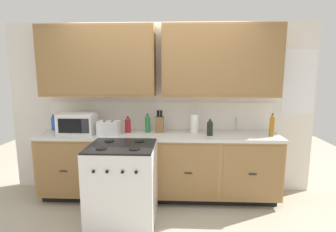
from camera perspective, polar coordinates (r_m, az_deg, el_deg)
ground_plane at (r=3.64m, az=-2.43°, el=-19.33°), size 8.10×8.10×0.00m
wall_unit at (r=3.69m, az=-1.91°, el=8.10°), size 4.44×0.40×2.45m
counter_run at (r=3.72m, az=-2.04°, el=-10.65°), size 3.27×0.64×0.93m
stove_range at (r=3.19m, az=-9.88°, el=-14.40°), size 0.76×0.68×0.95m
microwave at (r=3.78m, az=-19.03°, el=-1.51°), size 0.48×0.37×0.28m
toaster at (r=3.57m, az=-12.81°, el=-2.57°), size 0.28×0.18×0.19m
knife_block at (r=3.65m, az=-1.82°, el=-1.75°), size 0.11×0.14×0.31m
sink_faucet at (r=3.85m, az=14.65°, el=-1.71°), size 0.02×0.02×0.20m
paper_towel_roll at (r=3.62m, az=5.84°, el=-1.67°), size 0.12×0.12×0.26m
bottle_green at (r=3.65m, az=-4.46°, el=-1.59°), size 0.07×0.07×0.26m
bottle_blue at (r=4.13m, az=-23.72°, el=-1.33°), size 0.06×0.06×0.22m
bottle_dark at (r=3.50m, az=9.13°, el=-2.48°), size 0.08×0.08×0.22m
bottle_amber at (r=3.67m, az=21.73°, el=-1.86°), size 0.06×0.06×0.31m
bottle_red at (r=3.68m, az=-8.75°, el=-1.86°), size 0.08×0.08×0.23m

